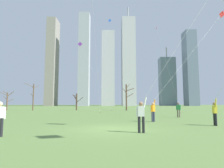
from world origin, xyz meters
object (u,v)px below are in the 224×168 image
object	(u,v)px
bare_tree_center	(33,96)
bare_tree_far_right_edge	(127,96)
distant_kite_low_near_trees_blue	(107,32)
bare_tree_leftmost	(7,100)
kite_flyer_far_back_red	(164,95)
distant_kite_high_overhead_pink	(158,34)
kite_flyer_foreground_left_orange	(170,66)
bare_tree_rightmost	(76,101)
bystander_strolling_midfield	(178,109)
distant_kite_drifting_left_purple	(82,49)

from	to	relation	value
bare_tree_center	bare_tree_far_right_edge	size ratio (longest dim) A/B	1.00
distant_kite_low_near_trees_blue	bare_tree_leftmost	distance (m)	26.70
kite_flyer_far_back_red	bare_tree_leftmost	xyz separation A→B (m)	(-27.14, 23.98, -0.11)
distant_kite_high_overhead_pink	bare_tree_leftmost	distance (m)	35.03
kite_flyer_foreground_left_orange	bare_tree_rightmost	bearing A→B (deg)	108.48
bystander_strolling_midfield	bare_tree_leftmost	size ratio (longest dim) A/B	0.38
kite_flyer_foreground_left_orange	bare_tree_center	size ratio (longest dim) A/B	1.95
bare_tree_rightmost	bare_tree_center	size ratio (longest dim) A/B	0.64
distant_kite_high_overhead_pink	distant_kite_drifting_left_purple	world-z (taller)	distant_kite_high_overhead_pink
bystander_strolling_midfield	bare_tree_leftmost	xyz separation A→B (m)	(-29.86, 19.93, 1.30)
bare_tree_leftmost	bystander_strolling_midfield	bearing A→B (deg)	-33.73
bystander_strolling_midfield	bare_tree_rightmost	distance (m)	26.42
bystander_strolling_midfield	distant_kite_drifting_left_purple	distance (m)	26.48
bystander_strolling_midfield	distant_kite_drifting_left_purple	world-z (taller)	distant_kite_drifting_left_purple
kite_flyer_far_back_red	bare_tree_rightmost	size ratio (longest dim) A/B	3.56
distant_kite_low_near_trees_blue	bare_tree_leftmost	xyz separation A→B (m)	(-21.64, -0.49, -15.64)
bare_tree_center	distant_kite_low_near_trees_blue	bearing A→B (deg)	0.31
kite_flyer_far_back_red	bystander_strolling_midfield	world-z (taller)	kite_flyer_far_back_red
bare_tree_rightmost	bare_tree_center	bearing A→B (deg)	-172.26
distant_kite_low_near_trees_blue	bare_tree_leftmost	bearing A→B (deg)	-178.71
kite_flyer_far_back_red	bare_tree_rightmost	world-z (taller)	kite_flyer_far_back_red
kite_flyer_far_back_red	distant_kite_low_near_trees_blue	bearing A→B (deg)	102.69
distant_kite_high_overhead_pink	distant_kite_low_near_trees_blue	xyz separation A→B (m)	(-10.44, 4.69, 2.20)
distant_kite_drifting_left_purple	distant_kite_high_overhead_pink	bearing A→B (deg)	-11.52
kite_flyer_foreground_left_orange	distant_kite_low_near_trees_blue	world-z (taller)	distant_kite_low_near_trees_blue
distant_kite_low_near_trees_blue	bare_tree_rightmost	distance (m)	17.25
distant_kite_drifting_left_purple	bare_tree_far_right_edge	bearing A→B (deg)	7.02
kite_flyer_foreground_left_orange	bare_tree_leftmost	xyz separation A→B (m)	(-25.52, 30.76, -1.31)
distant_kite_drifting_left_purple	bare_tree_leftmost	size ratio (longest dim) A/B	3.54
bare_tree_rightmost	bare_tree_leftmost	bearing A→B (deg)	-173.54
distant_kite_low_near_trees_blue	bare_tree_far_right_edge	xyz separation A→B (m)	(4.31, -0.26, -14.73)
kite_flyer_far_back_red	bare_tree_leftmost	size ratio (longest dim) A/B	3.18
bystander_strolling_midfield	distant_kite_low_near_trees_blue	xyz separation A→B (m)	(-8.22, 20.42, 16.94)
bare_tree_center	bare_tree_far_right_edge	xyz separation A→B (m)	(20.54, -0.17, -0.10)
bystander_strolling_midfield	bare_tree_leftmost	bearing A→B (deg)	146.27
kite_flyer_far_back_red	bare_tree_center	world-z (taller)	kite_flyer_far_back_red
bystander_strolling_midfield	bare_tree_leftmost	distance (m)	35.92
kite_flyer_foreground_left_orange	bare_tree_leftmost	distance (m)	39.99
distant_kite_low_near_trees_blue	bare_tree_rightmost	xyz separation A→B (m)	(-6.95, 1.17, -15.74)
kite_flyer_foreground_left_orange	bare_tree_leftmost	size ratio (longest dim) A/B	2.73
kite_flyer_far_back_red	bare_tree_far_right_edge	bearing A→B (deg)	92.82
distant_kite_drifting_left_purple	kite_flyer_far_back_red	bearing A→B (deg)	-64.61
kite_flyer_far_back_red	distant_kite_drifting_left_purple	size ratio (longest dim) A/B	0.90
kite_flyer_far_back_red	bare_tree_leftmost	distance (m)	36.22
kite_flyer_far_back_red	bare_tree_rightmost	bearing A→B (deg)	115.92
kite_flyer_far_back_red	bystander_strolling_midfield	distance (m)	5.07
kite_flyer_foreground_left_orange	bare_tree_rightmost	world-z (taller)	kite_flyer_foreground_left_orange
distant_kite_high_overhead_pink	bare_tree_leftmost	bearing A→B (deg)	172.54
bare_tree_center	bare_tree_far_right_edge	world-z (taller)	bare_tree_center
bare_tree_leftmost	bare_tree_center	xyz separation A→B (m)	(5.40, 0.40, 1.01)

